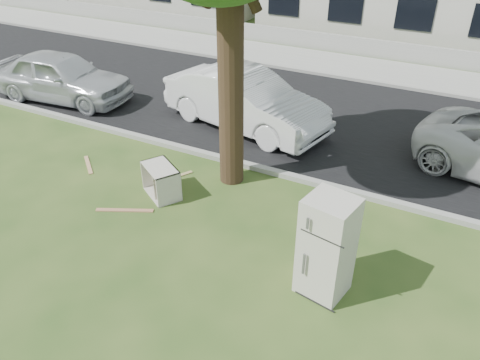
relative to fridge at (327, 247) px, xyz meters
The scene contains 13 objects.
ground 2.81m from the fridge, 167.28° to the left, with size 120.00×120.00×0.00m, color #2A4819.
road 7.14m from the fridge, 111.54° to the left, with size 120.00×7.00×0.01m, color black.
kerb_near 4.10m from the fridge, 130.57° to the left, with size 120.00×0.18×0.12m, color gray.
kerb_far 10.50m from the fridge, 104.39° to the left, with size 120.00×0.18×0.12m, color gray.
sidewalk 11.91m from the fridge, 102.65° to the left, with size 120.00×2.80×0.01m, color gray.
low_wall 13.45m from the fridge, 101.15° to the left, with size 120.00×0.15×0.70m, color gray.
fridge is the anchor object (origin of this frame).
cabinet 4.24m from the fridge, 164.50° to the left, with size 0.90×0.56×0.70m, color silver.
plank_a 4.48m from the fridge, behind, with size 1.21×0.10×0.02m, color #AC7653.
plank_b 6.60m from the fridge, 168.20° to the left, with size 0.93×0.09×0.02m, color tan.
plank_c 4.68m from the fridge, 156.19° to the left, with size 0.86×0.10×0.02m, color tan.
car_center 6.46m from the fridge, 128.51° to the left, with size 1.68×4.81×1.58m, color silver.
car_left 10.85m from the fridge, 157.17° to the left, with size 1.79×4.45×1.51m, color #B4B8BC.
Camera 1 is at (4.02, -6.28, 5.70)m, focal length 35.00 mm.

